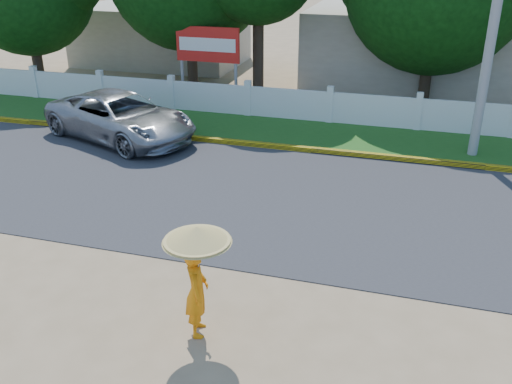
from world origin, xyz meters
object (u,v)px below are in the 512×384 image
at_px(vehicle, 120,117).
at_px(billboard, 208,49).
at_px(utility_pole, 491,37).
at_px(monk_with_parasol, 197,265).

relative_size(vehicle, billboard, 1.81).
distance_m(utility_pole, vehicle, 11.33).
distance_m(vehicle, billboard, 5.09).
xyz_separation_m(vehicle, billboard, (1.26, 4.73, 1.40)).
bearing_deg(monk_with_parasol, utility_pole, 64.66).
bearing_deg(billboard, utility_pole, -17.90).
distance_m(utility_pole, billboard, 10.20).
relative_size(vehicle, monk_with_parasol, 2.67).
xyz_separation_m(utility_pole, monk_with_parasol, (-4.81, -10.17, -2.18)).
height_order(vehicle, billboard, billboard).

